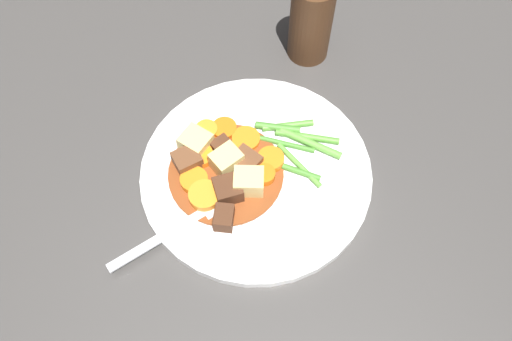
{
  "coord_description": "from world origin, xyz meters",
  "views": [
    {
      "loc": [
        0.03,
        0.28,
        0.53
      ],
      "look_at": [
        0.0,
        0.0,
        0.01
      ],
      "focal_mm": 36.08,
      "sensor_mm": 36.0,
      "label": 1
    }
  ],
  "objects": [
    {
      "name": "green_bean_0",
      "position": [
        -0.07,
        -0.03,
        0.02
      ],
      "size": [
        0.07,
        0.05,
        0.01
      ],
      "primitive_type": "cylinder",
      "rotation": [
        0.0,
        1.57,
        2.55
      ],
      "color": "#66AD42",
      "rests_on": "dinner_plate"
    },
    {
      "name": "stew_sauce",
      "position": [
        0.03,
        0.0,
        0.01
      ],
      "size": [
        0.13,
        0.13,
        0.0
      ],
      "primitive_type": "cylinder",
      "color": "brown",
      "rests_on": "dinner_plate"
    },
    {
      "name": "green_bean_5",
      "position": [
        -0.03,
        -0.03,
        0.02
      ],
      "size": [
        0.08,
        0.04,
        0.01
      ],
      "primitive_type": "cylinder",
      "rotation": [
        0.0,
        1.57,
        2.76
      ],
      "color": "#4C8E33",
      "rests_on": "dinner_plate"
    },
    {
      "name": "green_bean_1",
      "position": [
        -0.05,
        -0.0,
        0.02
      ],
      "size": [
        0.04,
        0.06,
        0.01
      ],
      "primitive_type": "cylinder",
      "rotation": [
        0.0,
        1.57,
        2.15
      ],
      "color": "#66AD42",
      "rests_on": "dinner_plate"
    },
    {
      "name": "pepper_mill",
      "position": [
        -0.09,
        -0.18,
        0.06
      ],
      "size": [
        0.05,
        0.05,
        0.11
      ],
      "primitive_type": "cylinder",
      "color": "#4C2D19",
      "rests_on": "ground_plane"
    },
    {
      "name": "fork",
      "position": [
        0.08,
        0.06,
        0.01
      ],
      "size": [
        0.16,
        0.09,
        0.0
      ],
      "color": "silver",
      "rests_on": "dinner_plate"
    },
    {
      "name": "ground_plane",
      "position": [
        0.0,
        0.0,
        0.0
      ],
      "size": [
        3.0,
        3.0,
        0.0
      ],
      "primitive_type": "plane",
      "color": "#423F3D"
    },
    {
      "name": "meat_chunk_2",
      "position": [
        0.03,
        0.03,
        0.02
      ],
      "size": [
        0.03,
        0.03,
        0.02
      ],
      "primitive_type": "cube",
      "rotation": [
        0.0,
        0.0,
        3.33
      ],
      "color": "#4C2B19",
      "rests_on": "dinner_plate"
    },
    {
      "name": "dinner_plate",
      "position": [
        0.0,
        0.0,
        0.01
      ],
      "size": [
        0.27,
        0.27,
        0.01
      ],
      "primitive_type": "cylinder",
      "color": "white",
      "rests_on": "ground_plane"
    },
    {
      "name": "meat_chunk_1",
      "position": [
        0.01,
        -0.01,
        0.02
      ],
      "size": [
        0.04,
        0.04,
        0.02
      ],
      "primitive_type": "cube",
      "rotation": [
        0.0,
        0.0,
        0.78
      ],
      "color": "brown",
      "rests_on": "dinner_plate"
    },
    {
      "name": "green_bean_3",
      "position": [
        -0.04,
        -0.05,
        0.02
      ],
      "size": [
        0.06,
        0.01,
        0.01
      ],
      "primitive_type": "cylinder",
      "rotation": [
        0.0,
        1.57,
        3.17
      ],
      "color": "#599E38",
      "rests_on": "dinner_plate"
    },
    {
      "name": "green_bean_6",
      "position": [
        -0.03,
        -0.05,
        0.02
      ],
      "size": [
        0.05,
        0.02,
        0.01
      ],
      "primitive_type": "cylinder",
      "rotation": [
        0.0,
        1.57,
        2.89
      ],
      "color": "#4C8E33",
      "rests_on": "dinner_plate"
    },
    {
      "name": "carrot_slice_5",
      "position": [
        0.07,
        0.01,
        0.02
      ],
      "size": [
        0.04,
        0.04,
        0.01
      ],
      "primitive_type": "cylinder",
      "rotation": [
        0.0,
        0.0,
        2.96
      ],
      "color": "orange",
      "rests_on": "dinner_plate"
    },
    {
      "name": "carrot_slice_3",
      "position": [
        0.05,
        -0.06,
        0.02
      ],
      "size": [
        0.04,
        0.04,
        0.01
      ],
      "primitive_type": "cylinder",
      "rotation": [
        0.0,
        0.0,
        2.51
      ],
      "color": "orange",
      "rests_on": "dinner_plate"
    },
    {
      "name": "carrot_slice_0",
      "position": [
        0.03,
        -0.06,
        0.02
      ],
      "size": [
        0.04,
        0.04,
        0.01
      ],
      "primitive_type": "cylinder",
      "rotation": [
        0.0,
        0.0,
        4.36
      ],
      "color": "orange",
      "rests_on": "dinner_plate"
    },
    {
      "name": "potato_chunk_1",
      "position": [
        0.07,
        -0.04,
        0.02
      ],
      "size": [
        0.04,
        0.04,
        0.02
      ],
      "primitive_type": "cube",
      "rotation": [
        0.0,
        0.0,
        0.88
      ],
      "color": "#E5CC7A",
      "rests_on": "dinner_plate"
    },
    {
      "name": "green_bean_4",
      "position": [
        -0.05,
        0.01,
        0.02
      ],
      "size": [
        0.05,
        0.03,
        0.01
      ],
      "primitive_type": "cylinder",
      "rotation": [
        0.0,
        1.57,
        2.66
      ],
      "color": "#4C8E33",
      "rests_on": "dinner_plate"
    },
    {
      "name": "potato_chunk_0",
      "position": [
        0.03,
        -0.01,
        0.03
      ],
      "size": [
        0.04,
        0.04,
        0.03
      ],
      "primitive_type": "cube",
      "rotation": [
        0.0,
        0.0,
        5.29
      ],
      "color": "#E5CC7A",
      "rests_on": "dinner_plate"
    },
    {
      "name": "meat_chunk_0",
      "position": [
        0.08,
        -0.02,
        0.02
      ],
      "size": [
        0.04,
        0.04,
        0.02
      ],
      "primitive_type": "cube",
      "rotation": [
        0.0,
        0.0,
        1.97
      ],
      "color": "brown",
      "rests_on": "dinner_plate"
    },
    {
      "name": "meat_chunk_3",
      "position": [
        0.04,
        0.06,
        0.02
      ],
      "size": [
        0.03,
        0.03,
        0.02
      ],
      "primitive_type": "cube",
      "rotation": [
        0.0,
        0.0,
        6.06
      ],
      "color": "#4C2B19",
      "rests_on": "dinner_plate"
    },
    {
      "name": "carrot_slice_4",
      "position": [
        0.06,
        -0.02,
        0.02
      ],
      "size": [
        0.04,
        0.04,
        0.01
      ],
      "primitive_type": "cylinder",
      "rotation": [
        0.0,
        0.0,
        4.96
      ],
      "color": "orange",
      "rests_on": "dinner_plate"
    },
    {
      "name": "carrot_slice_6",
      "position": [
        0.01,
        -0.04,
        0.02
      ],
      "size": [
        0.05,
        0.05,
        0.01
      ],
      "primitive_type": "cylinder",
      "rotation": [
        0.0,
        0.0,
        2.1
      ],
      "color": "orange",
      "rests_on": "dinner_plate"
    },
    {
      "name": "carrot_slice_2",
      "position": [
        -0.01,
        0.01,
        0.02
      ],
      "size": [
        0.04,
        0.04,
        0.01
      ],
      "primitive_type": "cylinder",
      "rotation": [
        0.0,
        0.0,
        0.83
      ],
      "color": "orange",
      "rests_on": "dinner_plate"
    },
    {
      "name": "green_bean_2",
      "position": [
        -0.06,
        -0.04,
        0.02
      ],
      "size": [
        0.07,
        0.03,
        0.01
      ],
      "primitive_type": "cylinder",
      "rotation": [
        0.0,
        1.57,
        2.86
      ],
      "color": "#599E38",
      "rests_on": "dinner_plate"
    },
    {
      "name": "carrot_slice_7",
      "position": [
        -0.02,
        -0.01,
        0.02
      ],
      "size": [
        0.04,
        0.04,
        0.01
      ],
      "primitive_type": "cylinder",
      "rotation": [
        0.0,
        0.0,
        4.2
      ],
      "color": "orange",
      "rests_on": "dinner_plate"
    },
    {
      "name": "meat_chunk_4",
      "position": [
        0.04,
        -0.03,
        0.02
      ],
      "size": [
        0.03,
        0.03,
        0.01
      ],
      "primitive_type": "cube",
      "rotation": [
        0.0,
        0.0,
        0.56
      ],
      "color": "#4C2B19",
      "rests_on": "dinner_plate"
    },
    {
      "name": "potato_chunk_2",
      "position": [
        0.01,
        0.02,
        0.03
      ],
      "size": [
        0.04,
        0.03,
        0.03
      ],
      "primitive_type": "cube",
      "rotation": [
        0.0,
        0.0,
        1.44
      ],
      "color": "#E5CC7A",
      "rests_on": "dinner_plate"
    },
    {
      "name": "carrot_slice_1",
      "position": [
        0.06,
        0.03,
        0.02
      ],
      "size": [
        0.05,
        0.05,
        0.01
      ],
      "primitive_type": "cylinder",
      "rotation": [
        0.0,
        0.0,
        4.38
      ],
      "color": "orange",
      "rests_on": "dinner_plate"
    }
  ]
}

